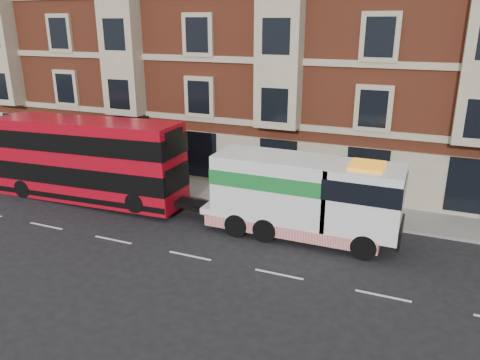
% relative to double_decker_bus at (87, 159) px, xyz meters
% --- Properties ---
extents(ground, '(120.00, 120.00, 0.00)m').
position_rel_double_decker_bus_xyz_m(ground, '(8.33, -3.73, -2.41)').
color(ground, black).
rests_on(ground, ground).
extents(sidewalk, '(90.00, 3.00, 0.15)m').
position_rel_double_decker_bus_xyz_m(sidewalk, '(8.33, 3.77, -2.34)').
color(sidewalk, slate).
rests_on(sidewalk, ground).
extents(victorian_terrace, '(45.00, 12.00, 20.40)m').
position_rel_double_decker_bus_xyz_m(victorian_terrace, '(8.83, 11.27, 7.65)').
color(victorian_terrace, brown).
rests_on(victorian_terrace, ground).
extents(lamp_post_west, '(0.35, 0.15, 4.35)m').
position_rel_double_decker_bus_xyz_m(lamp_post_west, '(2.33, 2.47, 0.27)').
color(lamp_post_west, black).
rests_on(lamp_post_west, sidewalk).
extents(double_decker_bus, '(11.24, 2.58, 4.55)m').
position_rel_double_decker_bus_xyz_m(double_decker_bus, '(0.00, 0.00, 0.00)').
color(double_decker_bus, '#B3091A').
rests_on(double_decker_bus, ground).
extents(tow_truck, '(9.00, 2.66, 3.75)m').
position_rel_double_decker_bus_xyz_m(tow_truck, '(12.06, 0.00, -0.42)').
color(tow_truck, white).
rests_on(tow_truck, ground).
extents(pedestrian, '(0.76, 0.67, 1.75)m').
position_rel_double_decker_bus_xyz_m(pedestrian, '(-2.33, 2.43, -1.39)').
color(pedestrian, black).
rests_on(pedestrian, sidewalk).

